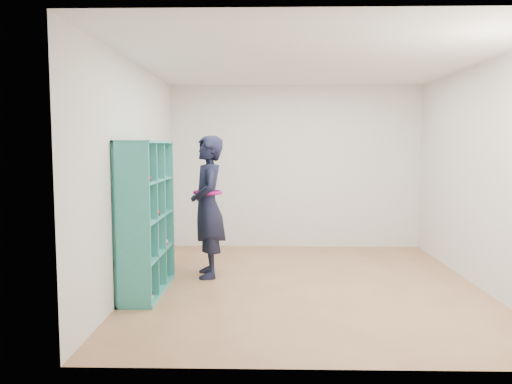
{
  "coord_description": "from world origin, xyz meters",
  "views": [
    {
      "loc": [
        -0.46,
        -5.8,
        1.65
      ],
      "look_at": [
        -0.6,
        0.3,
        1.08
      ],
      "focal_mm": 35.0,
      "sensor_mm": 36.0,
      "label": 1
    }
  ],
  "objects": [
    {
      "name": "floor",
      "position": [
        0.0,
        0.0,
        0.0
      ],
      "size": [
        4.5,
        4.5,
        0.0
      ],
      "primitive_type": "plane",
      "color": "#926442",
      "rests_on": "ground"
    },
    {
      "name": "ceiling",
      "position": [
        0.0,
        0.0,
        2.6
      ],
      "size": [
        4.5,
        4.5,
        0.0
      ],
      "primitive_type": "plane",
      "color": "white",
      "rests_on": "wall_back"
    },
    {
      "name": "wall_left",
      "position": [
        -2.0,
        0.0,
        1.3
      ],
      "size": [
        0.02,
        4.5,
        2.6
      ],
      "primitive_type": "cube",
      "color": "silver",
      "rests_on": "floor"
    },
    {
      "name": "wall_right",
      "position": [
        2.0,
        0.0,
        1.3
      ],
      "size": [
        0.02,
        4.5,
        2.6
      ],
      "primitive_type": "cube",
      "color": "silver",
      "rests_on": "floor"
    },
    {
      "name": "wall_back",
      "position": [
        0.0,
        2.25,
        1.3
      ],
      "size": [
        4.0,
        0.02,
        2.6
      ],
      "primitive_type": "cube",
      "color": "silver",
      "rests_on": "floor"
    },
    {
      "name": "wall_front",
      "position": [
        0.0,
        -2.25,
        1.3
      ],
      "size": [
        4.0,
        0.02,
        2.6
      ],
      "primitive_type": "cube",
      "color": "silver",
      "rests_on": "floor"
    },
    {
      "name": "bookshelf",
      "position": [
        -1.83,
        -0.32,
        0.84
      ],
      "size": [
        0.37,
        1.27,
        1.7
      ],
      "color": "teal",
      "rests_on": "floor"
    },
    {
      "name": "person",
      "position": [
        -1.2,
        0.37,
        0.89
      ],
      "size": [
        0.54,
        0.72,
        1.77
      ],
      "rotation": [
        0.0,
        0.0,
        -1.37
      ],
      "color": "black",
      "rests_on": "floor"
    },
    {
      "name": "smartphone",
      "position": [
        -1.34,
        0.42,
        1.0
      ],
      "size": [
        0.05,
        0.09,
        0.12
      ],
      "rotation": [
        0.42,
        0.0,
        0.46
      ],
      "color": "silver",
      "rests_on": "person"
    }
  ]
}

